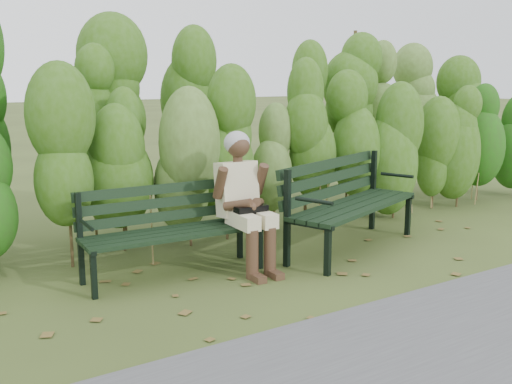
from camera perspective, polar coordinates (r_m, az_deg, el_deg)
ground at (r=5.57m, az=1.96°, el=-8.18°), size 80.00×80.00×0.00m
footpath at (r=4.11m, az=20.45°, el=-16.16°), size 60.00×2.50×0.01m
hedge_band at (r=6.90m, az=-6.84°, el=6.18°), size 11.04×1.67×2.42m
leaf_litter at (r=5.68m, az=5.83°, el=-7.81°), size 5.45×2.16×0.01m
bench_left at (r=5.61m, az=-8.21°, el=-2.91°), size 1.70×0.62×0.84m
bench_right at (r=6.45m, az=8.52°, el=-0.43°), size 2.01×1.24×0.96m
seated_woman at (r=5.69m, az=-1.18°, el=-0.15°), size 0.54×0.80×1.32m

